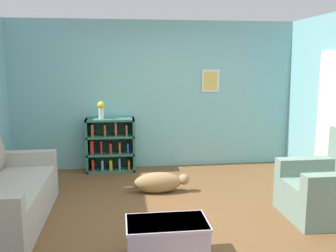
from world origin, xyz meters
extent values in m
plane|color=brown|center=(0.00, 0.00, 0.00)|extent=(14.00, 14.00, 0.00)
cube|color=#7AB7BC|center=(0.00, 2.25, 1.30)|extent=(5.60, 0.10, 2.60)
cube|color=silver|center=(1.00, 2.19, 1.55)|extent=(0.32, 0.02, 0.40)
cube|color=#DBBC56|center=(1.00, 2.18, 1.55)|extent=(0.24, 0.01, 0.32)
cube|color=white|center=(2.49, 0.70, 1.02)|extent=(0.02, 0.84, 2.05)
cube|color=#ADA89E|center=(-1.98, -0.04, 0.23)|extent=(0.90, 1.97, 0.46)
cube|color=#ADA89E|center=(-1.98, 0.86, 0.56)|extent=(0.90, 0.16, 0.20)
cube|color=#2D6B56|center=(-1.20, 2.01, 0.46)|extent=(0.04, 0.34, 0.92)
cube|color=#2D6B56|center=(-0.40, 2.01, 0.46)|extent=(0.04, 0.34, 0.92)
cube|color=#2D6B56|center=(-0.80, 2.17, 0.46)|extent=(0.83, 0.02, 0.92)
cube|color=#2D6B56|center=(-0.80, 2.01, 0.02)|extent=(0.83, 0.34, 0.04)
cube|color=#2D6B56|center=(-0.80, 2.01, 0.31)|extent=(0.83, 0.34, 0.04)
cube|color=#2D6B56|center=(-0.80, 2.01, 0.61)|extent=(0.83, 0.34, 0.04)
cube|color=#2D6B56|center=(-0.80, 2.01, 0.90)|extent=(0.83, 0.34, 0.04)
cube|color=#B22823|center=(-1.10, 2.00, 0.13)|extent=(0.04, 0.26, 0.22)
cube|color=#B22823|center=(-1.11, 2.00, 0.45)|extent=(0.05, 0.26, 0.24)
cube|color=brown|center=(-1.09, 2.00, 0.74)|extent=(0.04, 0.26, 0.21)
cube|color=#60939E|center=(-0.94, 2.00, 0.12)|extent=(0.04, 0.26, 0.20)
cube|color=#B22823|center=(-0.95, 2.00, 0.44)|extent=(0.03, 0.26, 0.22)
cube|color=brown|center=(-0.88, 2.00, 0.73)|extent=(0.03, 0.26, 0.20)
cube|color=gold|center=(-0.80, 2.00, 0.12)|extent=(0.05, 0.26, 0.19)
cube|color=#B22823|center=(-0.79, 2.00, 0.42)|extent=(0.04, 0.26, 0.18)
cube|color=brown|center=(-0.70, 2.00, 0.75)|extent=(0.04, 0.26, 0.24)
cube|color=#60939E|center=(-0.65, 2.00, 0.13)|extent=(0.03, 0.26, 0.22)
cube|color=orange|center=(-0.64, 2.00, 0.42)|extent=(0.03, 0.26, 0.19)
cube|color=brown|center=(-0.52, 2.00, 0.73)|extent=(0.03, 0.26, 0.19)
cube|color=orange|center=(-0.49, 2.00, 0.11)|extent=(0.03, 0.26, 0.18)
cube|color=#234C9E|center=(-0.50, 2.00, 0.41)|extent=(0.03, 0.26, 0.18)
cube|color=gray|center=(1.82, -0.33, 0.22)|extent=(0.91, 0.88, 0.43)
cube|color=gray|center=(1.82, 0.02, 0.54)|extent=(0.91, 0.18, 0.22)
cube|color=#BCB2D1|center=(-0.20, -1.08, 0.19)|extent=(0.76, 0.45, 0.38)
cube|color=silver|center=(-0.20, -1.08, 0.37)|extent=(0.78, 0.47, 0.03)
ellipsoid|color=#9E7A4C|center=(-0.10, 0.79, 0.15)|extent=(0.69, 0.27, 0.30)
sphere|color=#9E7A4C|center=(0.29, 0.79, 0.18)|extent=(0.16, 0.16, 0.16)
ellipsoid|color=#9E7A4C|center=(-0.49, 0.83, 0.08)|extent=(0.20, 0.05, 0.05)
cylinder|color=silver|center=(-0.94, 2.01, 1.01)|extent=(0.09, 0.09, 0.18)
sphere|color=yellow|center=(-0.94, 2.01, 1.16)|extent=(0.12, 0.12, 0.12)
camera|label=1|loc=(-0.62, -4.40, 1.88)|focal=40.00mm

